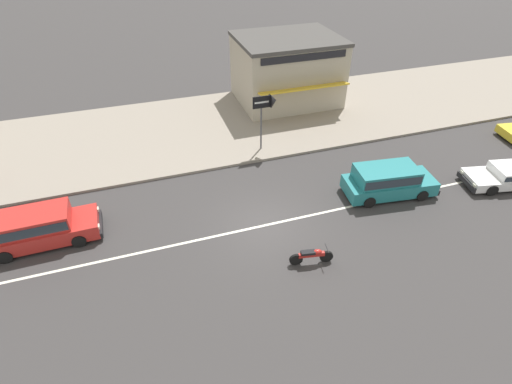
# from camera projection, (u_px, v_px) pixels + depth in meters

# --- Properties ---
(ground_plane) EXTENTS (160.00, 160.00, 0.00)m
(ground_plane) POSITION_uv_depth(u_px,v_px,m) (265.00, 225.00, 18.53)
(ground_plane) COLOR #383535
(lane_centre_stripe) EXTENTS (50.40, 0.14, 0.01)m
(lane_centre_stripe) POSITION_uv_depth(u_px,v_px,m) (265.00, 225.00, 18.53)
(lane_centre_stripe) COLOR silver
(lane_centre_stripe) RESTS_ON ground
(kerb_strip) EXTENTS (68.00, 10.00, 0.15)m
(kerb_strip) POSITION_uv_depth(u_px,v_px,m) (214.00, 126.00, 26.28)
(kerb_strip) COLOR gray
(kerb_strip) RESTS_ON ground
(sedan_white_0) EXTENTS (4.90, 2.61, 1.06)m
(sedan_white_0) POSITION_uv_depth(u_px,v_px,m) (509.00, 176.00, 20.86)
(sedan_white_0) COLOR white
(sedan_white_0) RESTS_ON ground
(minivan_teal_1) EXTENTS (4.81, 2.36, 1.56)m
(minivan_teal_1) POSITION_uv_depth(u_px,v_px,m) (388.00, 180.00, 20.00)
(minivan_teal_1) COLOR teal
(minivan_teal_1) RESTS_ON ground
(minivan_red_2) EXTENTS (4.82, 2.00, 1.56)m
(minivan_red_2) POSITION_uv_depth(u_px,v_px,m) (37.00, 227.00, 17.19)
(minivan_red_2) COLOR red
(minivan_red_2) RESTS_ON ground
(motorcycle_0) EXTENTS (1.83, 0.60, 0.80)m
(motorcycle_0) POSITION_uv_depth(u_px,v_px,m) (312.00, 256.00, 16.41)
(motorcycle_0) COLOR black
(motorcycle_0) RESTS_ON ground
(arrow_signboard) EXTENTS (1.38, 0.77, 3.35)m
(arrow_signboard) POSITION_uv_depth(u_px,v_px,m) (270.00, 103.00, 22.26)
(arrow_signboard) COLOR #4C4C51
(arrow_signboard) RESTS_ON kerb_strip
(shopfront_corner_warung) EXTENTS (6.96, 6.33, 4.49)m
(shopfront_corner_warung) POSITION_uv_depth(u_px,v_px,m) (287.00, 69.00, 28.16)
(shopfront_corner_warung) COLOR #B2A893
(shopfront_corner_warung) RESTS_ON kerb_strip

